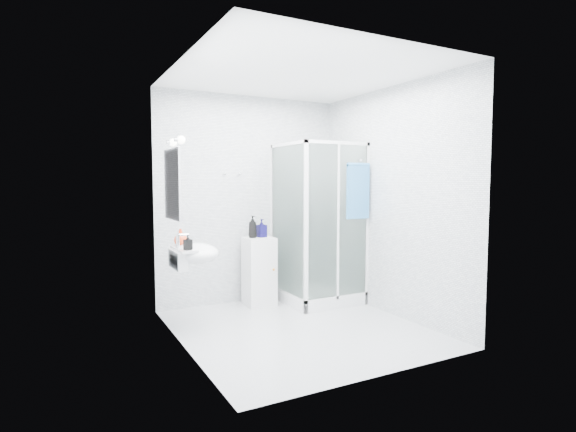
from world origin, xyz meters
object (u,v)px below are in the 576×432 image
shampoo_bottle_a (253,227)px  shampoo_bottle_b (262,228)px  shower_enclosure (316,268)px  wall_basin (193,254)px  soap_dispenser_black (188,242)px  storage_cabinet (259,271)px  soap_dispenser_orange (181,237)px  hand_towel (358,190)px

shampoo_bottle_a → shampoo_bottle_b: (0.13, 0.01, -0.02)m
shower_enclosure → wall_basin: (-1.66, -0.32, 0.35)m
shower_enclosure → soap_dispenser_black: size_ratio=13.21×
storage_cabinet → shampoo_bottle_b: 0.54m
soap_dispenser_orange → storage_cabinet: bearing=21.4°
shampoo_bottle_a → soap_dispenser_black: 1.25m
shower_enclosure → hand_towel: size_ratio=3.00×
storage_cabinet → shampoo_bottle_b: bearing=26.8°
storage_cabinet → soap_dispenser_black: (-1.09, -0.74, 0.52)m
shampoo_bottle_a → storage_cabinet: bearing=-3.9°
shampoo_bottle_a → hand_towel: bearing=-32.0°
shower_enclosure → shampoo_bottle_a: (-0.74, 0.27, 0.53)m
shower_enclosure → shampoo_bottle_b: bearing=155.1°
soap_dispenser_black → storage_cabinet: bearing=34.2°
storage_cabinet → hand_towel: bearing=-32.1°
wall_basin → hand_towel: bearing=-2.4°
wall_basin → shampoo_bottle_a: bearing=32.8°
storage_cabinet → hand_towel: (1.00, -0.67, 1.01)m
wall_basin → shampoo_bottle_b: shampoo_bottle_b is taller
storage_cabinet → soap_dispenser_black: soap_dispenser_black is taller
hand_towel → shampoo_bottle_b: size_ratio=2.95×
storage_cabinet → shampoo_bottle_a: bearing=177.8°
shower_enclosure → storage_cabinet: 0.71m
shower_enclosure → shampoo_bottle_b: (-0.62, 0.29, 0.51)m
wall_basin → soap_dispenser_orange: (-0.08, 0.16, 0.15)m
soap_dispenser_orange → shower_enclosure: bearing=5.1°
hand_towel → storage_cabinet: bearing=146.2°
shower_enclosure → shampoo_bottle_a: size_ratio=7.33×
shower_enclosure → wall_basin: bearing=-169.2°
wall_basin → storage_cabinet: (0.99, 0.58, -0.38)m
storage_cabinet → hand_towel: size_ratio=1.26×
wall_basin → soap_dispenser_black: soap_dispenser_black is taller
shower_enclosure → wall_basin: shower_enclosure is taller
storage_cabinet → hand_towel: hand_towel is taller
shower_enclosure → soap_dispenser_black: bearing=-164.8°
shower_enclosure → storage_cabinet: size_ratio=2.38×
hand_towel → shampoo_bottle_a: size_ratio=2.44×
wall_basin → soap_dispenser_orange: bearing=117.8°
shampoo_bottle_b → shower_enclosure: bearing=-24.9°
shower_enclosure → shampoo_bottle_b: size_ratio=8.87×
shampoo_bottle_a → wall_basin: bearing=-147.2°
wall_basin → soap_dispenser_black: size_ratio=3.70×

